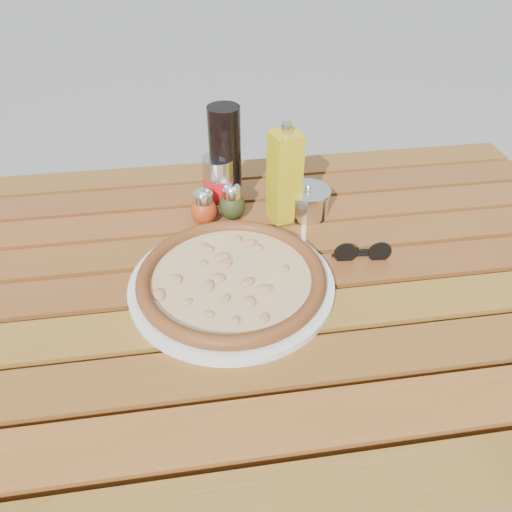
{
  "coord_description": "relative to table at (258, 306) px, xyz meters",
  "views": [
    {
      "loc": [
        -0.1,
        -0.68,
        1.34
      ],
      "look_at": [
        0.0,
        0.02,
        0.78
      ],
      "focal_mm": 35.0,
      "sensor_mm": 36.0,
      "label": 1
    }
  ],
  "objects": [
    {
      "name": "pizza",
      "position": [
        -0.05,
        -0.02,
        0.1
      ],
      "size": [
        0.42,
        0.42,
        0.03
      ],
      "rotation": [
        0.0,
        0.0,
        -0.32
      ],
      "color": "beige",
      "rests_on": "plate"
    },
    {
      "name": "sunglasses",
      "position": [
        0.2,
        0.02,
        0.09
      ],
      "size": [
        0.11,
        0.03,
        0.04
      ],
      "rotation": [
        0.0,
        0.0,
        -0.11
      ],
      "color": "black",
      "rests_on": "table"
    },
    {
      "name": "olive_oil_cruet",
      "position": [
        0.08,
        0.18,
        0.17
      ],
      "size": [
        0.07,
        0.07,
        0.21
      ],
      "rotation": [
        0.0,
        0.0,
        0.28
      ],
      "color": "#B39D13",
      "rests_on": "table"
    },
    {
      "name": "plate",
      "position": [
        -0.05,
        -0.02,
        0.08
      ],
      "size": [
        0.4,
        0.4,
        0.01
      ],
      "primitive_type": "cylinder",
      "rotation": [
        0.0,
        0.0,
        -0.1
      ],
      "color": "silver",
      "rests_on": "table"
    },
    {
      "name": "soda_can",
      "position": [
        -0.05,
        0.24,
        0.13
      ],
      "size": [
        0.07,
        0.07,
        0.12
      ],
      "rotation": [
        0.0,
        0.0,
        0.03
      ],
      "color": "silver",
      "rests_on": "table"
    },
    {
      "name": "parmesan_tin",
      "position": [
        0.13,
        0.19,
        0.11
      ],
      "size": [
        0.11,
        0.11,
        0.07
      ],
      "rotation": [
        0.0,
        0.0,
        -0.22
      ],
      "color": "silver",
      "rests_on": "table"
    },
    {
      "name": "oregano_shaker",
      "position": [
        -0.02,
        0.19,
        0.11
      ],
      "size": [
        0.06,
        0.06,
        0.08
      ],
      "rotation": [
        0.0,
        0.0,
        -0.11
      ],
      "color": "#323A17",
      "rests_on": "table"
    },
    {
      "name": "ground",
      "position": [
        0.0,
        0.0,
        -0.67
      ],
      "size": [
        60.0,
        60.0,
        0.0
      ],
      "primitive_type": "plane",
      "color": "slate",
      "rests_on": "ground"
    },
    {
      "name": "table",
      "position": [
        0.0,
        0.0,
        0.0
      ],
      "size": [
        1.4,
        0.9,
        0.75
      ],
      "color": "#381D0C",
      "rests_on": "ground"
    },
    {
      "name": "dark_bottle",
      "position": [
        -0.03,
        0.25,
        0.19
      ],
      "size": [
        0.07,
        0.07,
        0.22
      ],
      "primitive_type": "cylinder",
      "rotation": [
        0.0,
        0.0,
        -0.08
      ],
      "color": "black",
      "rests_on": "table"
    },
    {
      "name": "pepper_shaker",
      "position": [
        -0.08,
        0.18,
        0.11
      ],
      "size": [
        0.06,
        0.06,
        0.08
      ],
      "rotation": [
        0.0,
        0.0,
        0.15
      ],
      "color": "#B13814",
      "rests_on": "table"
    }
  ]
}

